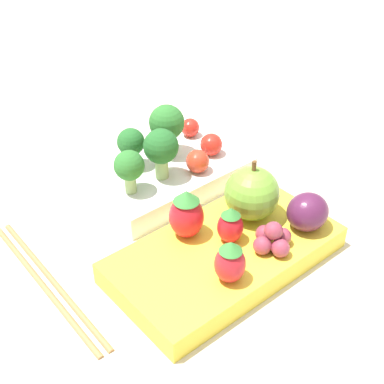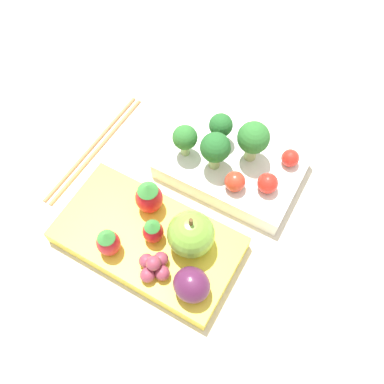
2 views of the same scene
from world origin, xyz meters
TOP-DOWN VIEW (x-y plane):
  - ground_plane at (0.00, 0.00)m, footprint 4.00×4.00m
  - bento_box_savoury at (0.01, 0.08)m, footprint 0.20×0.15m
  - bento_box_fruit at (-0.01, -0.08)m, footprint 0.24×0.15m
  - broccoli_floret_0 at (-0.03, 0.09)m, footprint 0.03×0.03m
  - broccoli_floret_1 at (-0.01, 0.06)m, footprint 0.04×0.04m
  - broccoli_floret_2 at (0.02, 0.10)m, footprint 0.04×0.04m
  - broccoli_floret_3 at (-0.05, 0.05)m, footprint 0.03×0.03m
  - cherry_tomato_0 at (0.03, 0.04)m, footprint 0.03×0.03m
  - cherry_tomato_1 at (0.07, 0.12)m, footprint 0.02×0.02m
  - cherry_tomato_2 at (0.07, 0.07)m, footprint 0.03×0.03m
  - apple at (0.04, -0.05)m, footprint 0.06×0.06m
  - strawberry_0 at (-0.04, -0.04)m, footprint 0.03×0.03m
  - strawberry_1 at (-0.01, -0.07)m, footprint 0.03×0.03m
  - strawberry_2 at (-0.04, -0.11)m, footprint 0.03×0.03m
  - plum at (0.07, -0.10)m, footprint 0.04×0.04m
  - grape_cluster at (0.02, -0.10)m, footprint 0.04×0.04m
  - chopsticks_pair at (-0.17, -0.01)m, footprint 0.04×0.21m

SIDE VIEW (x-z plane):
  - ground_plane at x=0.00m, z-range 0.00..0.00m
  - chopsticks_pair at x=-0.17m, z-range 0.00..0.01m
  - bento_box_fruit at x=-0.01m, z-range 0.00..0.02m
  - bento_box_savoury at x=0.01m, z-range 0.00..0.03m
  - grape_cluster at x=0.02m, z-range 0.02..0.05m
  - cherry_tomato_1 at x=0.07m, z-range 0.03..0.05m
  - cherry_tomato_2 at x=0.07m, z-range 0.03..0.05m
  - cherry_tomato_0 at x=0.03m, z-range 0.03..0.05m
  - strawberry_1 at x=-0.01m, z-range 0.02..0.06m
  - plum at x=0.07m, z-range 0.02..0.06m
  - strawberry_2 at x=-0.04m, z-range 0.02..0.07m
  - strawberry_0 at x=-0.04m, z-range 0.02..0.08m
  - apple at x=0.04m, z-range 0.02..0.08m
  - broccoli_floret_0 at x=-0.03m, z-range 0.03..0.08m
  - broccoli_floret_3 at x=-0.05m, z-range 0.03..0.08m
  - broccoli_floret_1 at x=-0.01m, z-range 0.03..0.09m
  - broccoli_floret_2 at x=0.02m, z-range 0.04..0.10m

